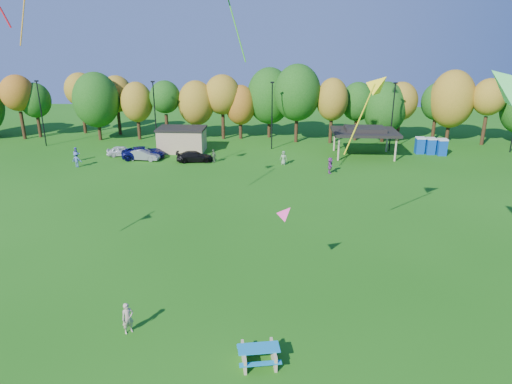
# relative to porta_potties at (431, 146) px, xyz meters

# --- Properties ---
(ground) EXTENTS (160.00, 160.00, 0.00)m
(ground) POSITION_rel_porta_potties_xyz_m (-22.96, -38.32, -1.10)
(ground) COLOR #19600F
(ground) RESTS_ON ground
(tree_line) EXTENTS (93.57, 10.55, 11.15)m
(tree_line) POSITION_rel_porta_potties_xyz_m (-23.98, 7.19, 4.82)
(tree_line) COLOR black
(tree_line) RESTS_ON ground
(lamp_posts) EXTENTS (64.50, 0.25, 9.09)m
(lamp_posts) POSITION_rel_porta_potties_xyz_m (-20.96, 1.68, 3.80)
(lamp_posts) COLOR black
(lamp_posts) RESTS_ON ground
(utility_building) EXTENTS (6.30, 4.30, 3.25)m
(utility_building) POSITION_rel_porta_potties_xyz_m (-32.96, -0.32, 0.54)
(utility_building) COLOR tan
(utility_building) RESTS_ON ground
(pavilion) EXTENTS (8.20, 6.20, 3.77)m
(pavilion) POSITION_rel_porta_potties_xyz_m (-8.96, -1.32, 2.13)
(pavilion) COLOR tan
(pavilion) RESTS_ON ground
(porta_potties) EXTENTS (3.75, 1.96, 2.18)m
(porta_potties) POSITION_rel_porta_potties_xyz_m (0.00, 0.00, 0.00)
(porta_potties) COLOR #0C409F
(porta_potties) RESTS_ON ground
(picnic_table) EXTENTS (2.26, 1.98, 0.87)m
(picnic_table) POSITION_rel_porta_potties_xyz_m (-20.48, -41.61, -0.59)
(picnic_table) COLOR tan
(picnic_table) RESTS_ON ground
(kite_flyer) EXTENTS (0.76, 0.73, 1.75)m
(kite_flyer) POSITION_rel_porta_potties_xyz_m (-27.51, -39.64, -0.22)
(kite_flyer) COLOR tan
(kite_flyer) RESTS_ON ground
(car_a) EXTENTS (4.09, 2.44, 1.30)m
(car_a) POSITION_rel_porta_potties_xyz_m (-40.28, -3.20, -0.45)
(car_a) COLOR white
(car_a) RESTS_ON ground
(car_b) EXTENTS (4.29, 1.89, 1.37)m
(car_b) POSITION_rel_porta_potties_xyz_m (-36.88, -5.13, -0.41)
(car_b) COLOR gray
(car_b) RESTS_ON ground
(car_c) EXTENTS (5.87, 3.80, 1.51)m
(car_c) POSITION_rel_porta_potties_xyz_m (-37.12, -4.29, -0.34)
(car_c) COLOR #0E0F54
(car_c) RESTS_ON ground
(car_d) EXTENTS (4.75, 2.50, 1.31)m
(car_d) POSITION_rel_porta_potties_xyz_m (-30.32, -5.47, -0.44)
(car_d) COLOR black
(car_d) RESTS_ON ground
(far_person_0) EXTENTS (1.26, 0.82, 1.85)m
(far_person_0) POSITION_rel_porta_potties_xyz_m (-43.85, -8.70, -0.18)
(far_person_0) COLOR #46659A
(far_person_0) RESTS_ON ground
(far_person_1) EXTENTS (0.98, 0.95, 1.64)m
(far_person_1) POSITION_rel_porta_potties_xyz_m (-27.92, -5.64, -0.28)
(far_person_1) COLOR #537547
(far_person_1) RESTS_ON ground
(far_person_2) EXTENTS (1.09, 1.07, 1.77)m
(far_person_2) POSITION_rel_porta_potties_xyz_m (-45.02, -6.16, -0.21)
(far_person_2) COLOR #5355B7
(far_person_2) RESTS_ON ground
(far_person_3) EXTENTS (0.95, 0.77, 1.69)m
(far_person_3) POSITION_rel_porta_potties_xyz_m (-19.31, -6.17, -0.25)
(far_person_3) COLOR gray
(far_person_3) RESTS_ON ground
(far_person_4) EXTENTS (0.68, 1.74, 1.84)m
(far_person_4) POSITION_rel_porta_potties_xyz_m (-14.03, -9.44, -0.18)
(far_person_4) COLOR #893989
(far_person_4) RESTS_ON ground
(kite_2) EXTENTS (4.89, 2.69, 7.88)m
(kite_2) POSITION_rel_porta_potties_xyz_m (-8.46, -35.79, 11.59)
(kite_2) COLOR #4EDF59
(kite_7) EXTENTS (1.28, 1.00, 1.20)m
(kite_7) POSITION_rel_porta_potties_xyz_m (-19.20, -34.43, 3.90)
(kite_7) COLOR #D10B71
(kite_9) EXTENTS (3.22, 2.39, 5.54)m
(kite_9) POSITION_rel_porta_potties_xyz_m (-13.41, -29.62, 10.92)
(kite_9) COLOR yellow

